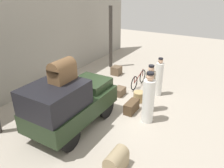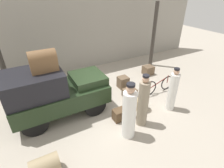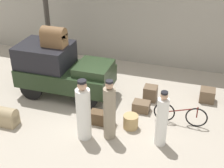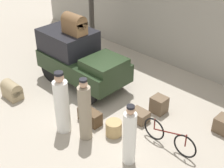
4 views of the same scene
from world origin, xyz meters
The scene contains 15 objects.
ground_plane centered at (0.00, 0.00, 0.00)m, with size 30.00×30.00×0.00m, color #A89E8E.
station_building_facade centered at (0.00, 4.08, 2.25)m, with size 16.00×0.15×4.50m.
canopy_pillar_left centered at (-3.22, 2.55, 1.73)m, with size 0.20×0.20×3.45m.
truck centered at (-1.82, 0.65, 0.99)m, with size 3.27×1.59×1.82m.
bicycle centered at (2.44, 0.04, 0.34)m, with size 1.64×0.04×0.71m.
wicker_basket centered at (1.05, -0.60, 0.22)m, with size 0.45×0.45×0.43m.
porter_with_bicycle centered at (-0.12, -1.44, 0.86)m, with size 0.41×0.41×1.88m.
porter_lifting_near_truck centered at (2.03, -1.08, 0.79)m, with size 0.32×0.32×1.70m.
porter_standing_middle centered at (0.57, -1.21, 0.87)m, with size 0.35×0.35×1.87m.
trunk_barrel_dark centered at (-2.65, -1.59, 0.29)m, with size 0.69×0.43×0.59m.
trunk_umber_medium centered at (0.16, -0.69, 0.21)m, with size 0.75×0.34×0.42m.
suitcase_black_upright centered at (1.15, 0.38, 0.17)m, with size 0.55×0.41×0.34m.
suitcase_tan_flat centered at (1.30, 1.14, 0.26)m, with size 0.45×0.43×0.52m.
trunk_wicker_pale centered at (3.19, 1.67, 0.23)m, with size 0.50×0.47×0.45m.
trunk_on_truck_roof centered at (-1.97, 0.65, 2.15)m, with size 0.81×0.48×0.67m.
Camera 4 is at (5.73, -5.49, 5.77)m, focal length 50.00 mm.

